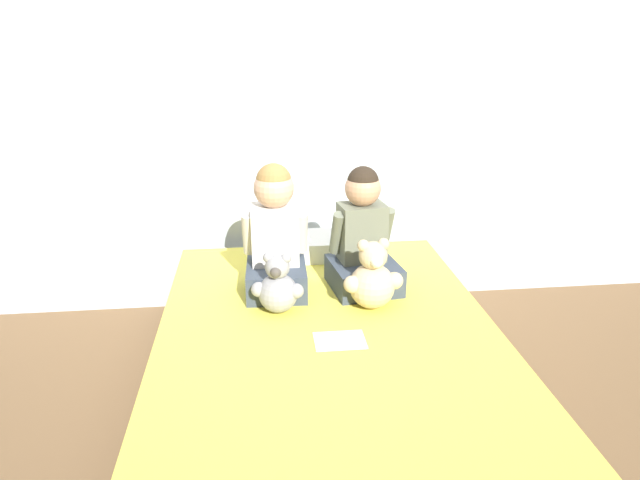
% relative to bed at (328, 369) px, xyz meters
% --- Properties ---
extents(ground_plane, '(14.00, 14.00, 0.00)m').
position_rel_bed_xyz_m(ground_plane, '(0.00, 0.00, -0.21)').
color(ground_plane, brown).
extents(wall_behind_bed, '(8.00, 0.06, 2.50)m').
position_rel_bed_xyz_m(wall_behind_bed, '(0.00, 1.15, 1.04)').
color(wall_behind_bed, silver).
rests_on(wall_behind_bed, ground_plane).
extents(bed, '(1.46, 2.01, 0.42)m').
position_rel_bed_xyz_m(bed, '(0.00, 0.00, 0.00)').
color(bed, '#473828').
rests_on(bed, ground_plane).
extents(child_on_left, '(0.31, 0.32, 0.63)m').
position_rel_bed_xyz_m(child_on_left, '(-0.21, 0.40, 0.50)').
color(child_on_left, '#384251').
rests_on(child_on_left, bed).
extents(child_on_right, '(0.36, 0.37, 0.60)m').
position_rel_bed_xyz_m(child_on_right, '(0.22, 0.40, 0.46)').
color(child_on_right, '#384251').
rests_on(child_on_right, bed).
extents(teddy_bear_held_by_left_child, '(0.23, 0.18, 0.28)m').
position_rel_bed_xyz_m(teddy_bear_held_by_left_child, '(-0.21, 0.17, 0.33)').
color(teddy_bear_held_by_left_child, '#939399').
rests_on(teddy_bear_held_by_left_child, bed).
extents(teddy_bear_held_by_right_child, '(0.28, 0.21, 0.33)m').
position_rel_bed_xyz_m(teddy_bear_held_by_right_child, '(0.22, 0.17, 0.35)').
color(teddy_bear_held_by_right_child, '#D1B78E').
rests_on(teddy_bear_held_by_right_child, bed).
extents(pillow_at_headboard, '(0.56, 0.29, 0.11)m').
position_rel_bed_xyz_m(pillow_at_headboard, '(0.00, 0.83, 0.27)').
color(pillow_at_headboard, white).
rests_on(pillow_at_headboard, bed).
extents(sign_card, '(0.21, 0.15, 0.00)m').
position_rel_bed_xyz_m(sign_card, '(0.03, -0.12, 0.21)').
color(sign_card, white).
rests_on(sign_card, bed).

